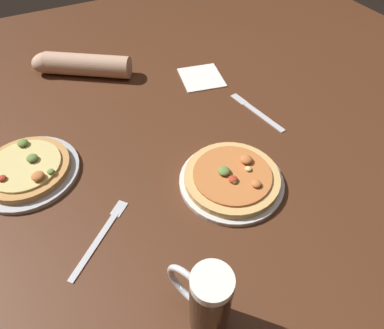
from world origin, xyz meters
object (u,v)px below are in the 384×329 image
pizza_plate_far (27,169)px  napkin_folded (201,77)px  pizza_plate_near (232,179)px  knife_right (256,111)px  beer_mug_dark (207,300)px  fork_left (101,236)px  diner_arm (78,64)px

pizza_plate_far → napkin_folded: 0.64m
pizza_plate_near → knife_right: 0.31m
beer_mug_dark → pizza_plate_near: bearing=50.5°
fork_left → knife_right: (0.56, 0.21, 0.00)m
pizza_plate_near → knife_right: bearing=43.8°
napkin_folded → diner_arm: diner_arm is taller
pizza_plate_far → pizza_plate_near: bearing=-30.3°
beer_mug_dark → knife_right: (0.44, 0.47, -0.08)m
beer_mug_dark → napkin_folded: (0.37, 0.72, -0.08)m
napkin_folded → pizza_plate_far: bearing=-162.7°
napkin_folded → fork_left: bearing=-137.4°
pizza_plate_near → diner_arm: size_ratio=0.83×
fork_left → knife_right: 0.60m
pizza_plate_near → beer_mug_dark: bearing=-129.5°
napkin_folded → knife_right: size_ratio=0.66×
fork_left → diner_arm: bearing=79.5°
beer_mug_dark → diner_arm: size_ratio=0.56×
pizza_plate_near → napkin_folded: size_ratio=1.76×
pizza_plate_far → beer_mug_dark: beer_mug_dark is taller
beer_mug_dark → napkin_folded: beer_mug_dark is taller
pizza_plate_near → pizza_plate_far: bearing=149.7°
pizza_plate_far → beer_mug_dark: (0.24, -0.53, 0.07)m
pizza_plate_near → fork_left: 0.34m
pizza_plate_near → diner_arm: 0.71m
knife_right → diner_arm: (-0.44, 0.46, 0.03)m
napkin_folded → knife_right: napkin_folded is taller
napkin_folded → fork_left: (-0.50, -0.46, -0.00)m
pizza_plate_far → napkin_folded: (0.61, 0.19, -0.01)m
fork_left → diner_arm: diner_arm is taller
pizza_plate_near → diner_arm: diner_arm is taller
fork_left → knife_right: same height
beer_mug_dark → fork_left: 0.30m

